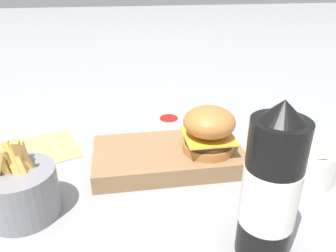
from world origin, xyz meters
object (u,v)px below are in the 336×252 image
at_px(spoon, 286,126).
at_px(serving_board, 168,156).
at_px(ketchup_bottle, 270,189).
at_px(burger, 209,130).
at_px(fries_basket, 22,191).
at_px(side_bowl, 306,161).

bearing_deg(spoon, serving_board, 179.96).
bearing_deg(serving_board, ketchup_bottle, -68.72).
xyz_separation_m(burger, ketchup_bottle, (0.02, -0.22, 0.02)).
xyz_separation_m(fries_basket, spoon, (0.56, 0.22, -0.04)).
relative_size(burger, side_bowl, 0.89).
bearing_deg(ketchup_bottle, serving_board, 111.28).
distance_m(burger, fries_basket, 0.34).
height_order(ketchup_bottle, side_bowl, ketchup_bottle).
distance_m(serving_board, spoon, 0.33).
relative_size(side_bowl, spoon, 0.68).
height_order(side_bowl, spoon, side_bowl).
bearing_deg(serving_board, side_bowl, -18.26).
height_order(fries_basket, side_bowl, fries_basket).
relative_size(fries_basket, spoon, 0.83).
relative_size(ketchup_bottle, side_bowl, 2.05).
height_order(serving_board, burger, burger).
bearing_deg(fries_basket, burger, 15.60).
distance_m(ketchup_bottle, side_bowl, 0.23).
bearing_deg(spoon, fries_basket, -178.56).
bearing_deg(spoon, burger, -171.07).
xyz_separation_m(serving_board, burger, (0.08, -0.02, 0.06)).
bearing_deg(side_bowl, serving_board, 161.74).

